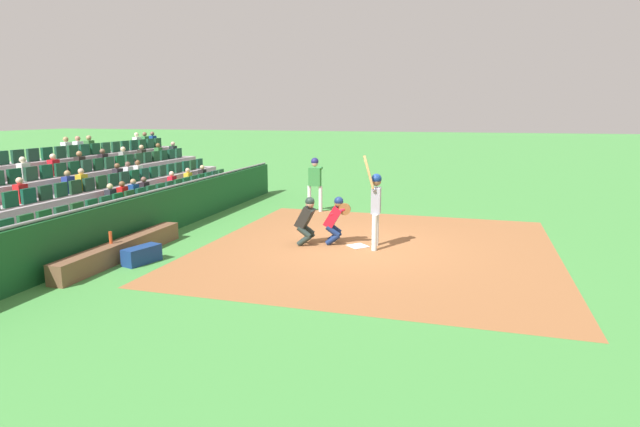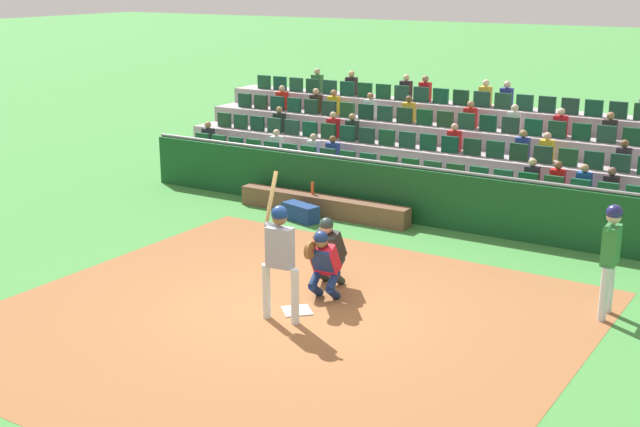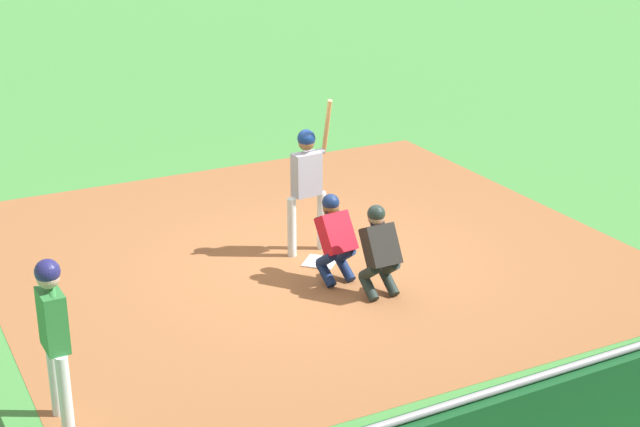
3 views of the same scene
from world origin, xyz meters
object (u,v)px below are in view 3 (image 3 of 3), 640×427
object	(u,v)px
home_plate_marker	(320,262)
on_deck_batter	(53,325)
home_plate_umpire	(379,247)
catcher_crouching	(335,233)
batter_at_plate	(307,176)

from	to	relation	value
home_plate_marker	on_deck_batter	xyz separation A→B (m)	(-4.30, -2.39, 1.12)
home_plate_marker	home_plate_umpire	distance (m)	1.48
catcher_crouching	on_deck_batter	world-z (taller)	on_deck_batter
batter_at_plate	catcher_crouching	size ratio (longest dim) A/B	1.86
catcher_crouching	home_plate_umpire	size ratio (longest dim) A/B	0.99
home_plate_marker	on_deck_batter	bearing A→B (deg)	-150.95
on_deck_batter	home_plate_marker	bearing A→B (deg)	29.05
on_deck_batter	catcher_crouching	bearing A→B (deg)	22.87
batter_at_plate	catcher_crouching	xyz separation A→B (m)	(-0.14, -1.06, -0.48)
batter_at_plate	home_plate_marker	bearing A→B (deg)	-93.27
batter_at_plate	home_plate_umpire	xyz separation A→B (m)	(0.15, -1.75, -0.49)
batter_at_plate	home_plate_umpire	bearing A→B (deg)	-85.02
home_plate_marker	batter_at_plate	xyz separation A→B (m)	(0.03, 0.44, 1.17)
home_plate_marker	catcher_crouching	distance (m)	0.93
home_plate_umpire	on_deck_batter	distance (m)	4.62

